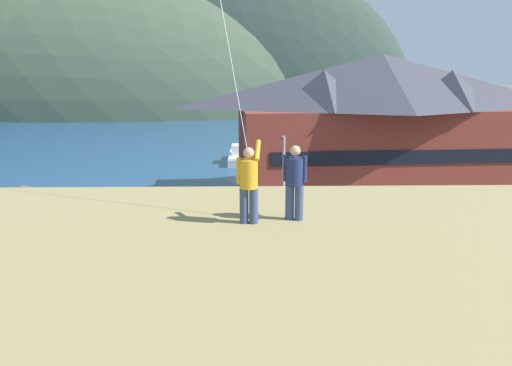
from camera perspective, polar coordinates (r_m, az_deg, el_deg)
The scene contains 21 objects.
ground_plane at distance 22.04m, azimuth 2.76°, elevation -15.83°, with size 600.00×600.00×0.00m, color #66604C.
parking_lot_pad at distance 26.48m, azimuth 2.02°, elevation -10.44°, with size 40.00×20.00×0.10m, color gray.
bay_water at distance 79.92m, azimuth -0.16°, elevation 5.70°, with size 360.00×84.00×0.03m, color navy.
far_hill_west_ridge at distance 146.35m, azimuth -26.39°, elevation 7.83°, with size 81.99×62.45×93.34m, color #3D4C38.
far_hill_east_peak at distance 136.13m, azimuth -16.75°, elevation 8.33°, with size 125.19×64.63×67.70m, color #42513D.
far_hill_center_saddle at distance 132.18m, azimuth -1.40°, elevation 8.75°, with size 90.99×45.70×76.20m, color #2D3D33.
harbor_lodge at distance 42.36m, azimuth 14.40°, elevation 7.03°, with size 25.45×12.45×11.93m.
storage_shed_near_lot at distance 26.04m, azimuth -25.39°, elevation -5.75°, with size 8.02×5.20×5.39m.
wharf_dock at distance 55.58m, azimuth 1.59°, elevation 2.62°, with size 3.20×15.98×0.70m.
moored_boat_wharfside at distance 56.49m, azimuth -2.02°, elevation 3.18°, with size 2.44×7.31×2.16m.
moored_boat_outer_mooring at distance 53.62m, azimuth 5.69°, elevation 2.57°, with size 3.12×8.54×2.16m.
parked_car_corner_spot at distance 27.82m, azimuth -8.56°, elevation -7.13°, with size 4.28×2.20×1.82m.
parked_car_lone_by_shed at distance 21.34m, azimuth -10.40°, elevation -13.84°, with size 4.21×2.08×1.82m.
parked_car_mid_row_far at distance 28.29m, azimuth 19.02°, elevation -7.39°, with size 4.24×2.13×1.82m.
parked_car_back_row_left at distance 23.50m, azimuth 14.74°, elevation -11.42°, with size 4.34×2.33×1.82m.
parked_car_mid_row_center at distance 25.39m, azimuth 26.97°, elevation -10.58°, with size 4.22×2.10×1.82m.
parked_car_front_row_silver at distance 27.74m, azimuth 3.78°, elevation -7.07°, with size 4.24×2.13×1.82m.
parked_car_back_row_right at distance 22.44m, azimuth 2.06°, elevation -12.19°, with size 4.31×2.28×1.82m.
parking_light_pole at distance 30.61m, azimuth 3.27°, elevation 0.41°, with size 0.24×0.78×6.51m.
person_kite_flyer at distance 10.74m, azimuth -0.86°, elevation 0.09°, with size 0.55×0.64×1.86m.
person_companion at distance 11.02m, azimuth 4.61°, elevation 0.31°, with size 0.53×0.40×1.74m.
Camera 1 is at (-1.41, -19.18, 10.76)m, focal length 33.76 mm.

